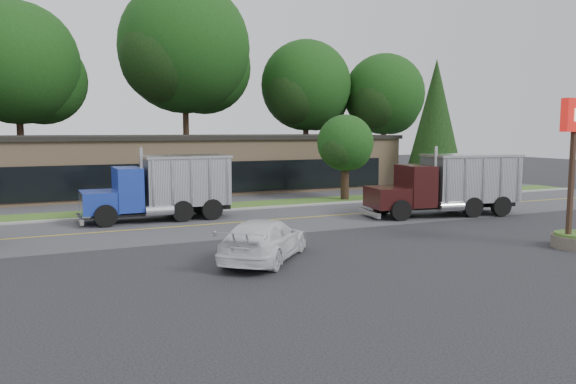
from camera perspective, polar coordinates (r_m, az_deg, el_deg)
name	(u,v)px	position (r m, az deg, el deg)	size (l,w,h in m)	color
ground	(317,260)	(20.68, 2.92, -6.89)	(140.00, 140.00, 0.00)	#35353B
road	(235,223)	(28.80, -5.42, -3.14)	(60.00, 8.00, 0.02)	#505055
center_line	(235,223)	(28.80, -5.42, -3.14)	(60.00, 0.12, 0.01)	gold
curb	(211,212)	(32.75, -7.85, -2.02)	(60.00, 0.30, 0.12)	#9E9E99
grass_verge	(202,208)	(34.46, -8.72, -1.62)	(60.00, 3.40, 0.03)	#3A5D20
far_parking	(182,199)	(39.25, -10.74, -0.69)	(60.00, 7.00, 0.02)	#505055
strip_mall	(187,164)	(45.36, -10.18, 2.79)	(32.00, 12.00, 4.00)	tan
tree_far_b	(19,69)	(52.19, -25.64, 11.18)	(10.65, 10.02, 15.19)	#382619
tree_far_c	(186,54)	(54.17, -10.30, 13.62)	(12.83, 12.07, 18.30)	#382619
tree_far_d	(307,90)	(57.11, 1.91, 10.33)	(9.56, 9.00, 13.64)	#382619
tree_far_e	(385,98)	(59.38, 9.80, 9.37)	(8.75, 8.24, 12.49)	#382619
evergreen_right	(435,118)	(46.33, 14.74, 7.29)	(4.53, 4.53, 10.30)	#382619
tree_verge	(346,146)	(38.20, 5.88, 4.70)	(4.03, 3.80, 5.75)	#382619
dump_truck_blue	(166,186)	(30.16, -12.32, 0.62)	(7.65, 2.67, 3.36)	black
dump_truck_maroon	(451,183)	(32.32, 16.24, 0.90)	(8.77, 3.89, 3.36)	black
rally_car	(264,240)	(20.46, -2.45, -4.86)	(2.12, 5.20, 1.51)	white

